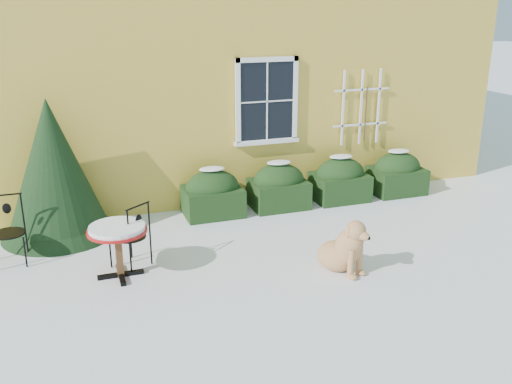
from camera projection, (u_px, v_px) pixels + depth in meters
name	position (u px, v px, depth m)	size (l,w,h in m)	color
ground	(278.00, 270.00, 8.37)	(80.00, 80.00, 0.00)	white
house	(173.00, 25.00, 13.61)	(12.40, 8.40, 6.40)	yellow
hedge_row	(310.00, 183.00, 11.04)	(4.95, 0.80, 0.91)	black
evergreen_shrub	(55.00, 182.00, 9.40)	(1.91, 1.91, 2.31)	black
bistro_table	(117.00, 234.00, 7.98)	(0.84, 0.84, 0.78)	black
patio_chair_near	(132.00, 235.00, 8.34)	(0.62, 0.62, 1.00)	black
patio_chair_far	(8.00, 230.00, 8.49)	(0.49, 0.49, 1.03)	black
dog	(344.00, 249.00, 8.24)	(0.73, 0.95, 0.86)	tan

